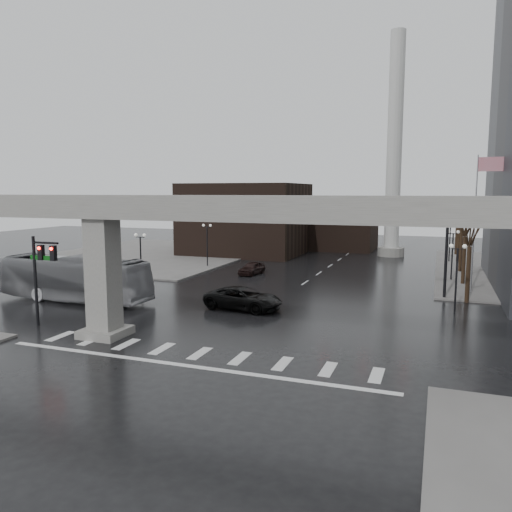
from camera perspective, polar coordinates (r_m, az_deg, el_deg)
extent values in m
plane|color=black|center=(29.15, -5.54, -10.43)|extent=(160.00, 160.00, 0.00)
cube|color=slate|center=(72.45, -11.74, 0.23)|extent=(28.00, 36.00, 0.15)
cube|color=gray|center=(27.77, -5.75, 5.48)|extent=(48.00, 2.20, 1.40)
cube|color=gray|center=(31.89, -17.04, -2.43)|extent=(1.60, 1.60, 7.30)
cube|color=gray|center=(32.62, -16.82, -8.32)|extent=(2.60, 2.60, 0.50)
cube|color=black|center=(71.99, -1.13, 4.28)|extent=(16.00, 14.00, 10.00)
cube|color=black|center=(78.41, 9.79, 3.70)|extent=(10.00, 10.00, 8.00)
cylinder|color=#BBBBB7|center=(71.49, 15.54, 12.02)|extent=(2.00, 2.00, 30.00)
cylinder|color=gray|center=(71.72, 15.15, 0.48)|extent=(3.60, 3.60, 1.20)
cylinder|color=black|center=(44.05, 20.93, 0.51)|extent=(0.24, 0.24, 8.00)
cylinder|color=black|center=(44.12, 13.28, 4.98)|extent=(12.00, 0.18, 0.18)
cube|color=black|center=(43.89, 17.16, 3.98)|extent=(0.35, 0.30, 1.00)
cube|color=black|center=(44.22, 12.62, 4.16)|extent=(0.35, 0.30, 1.00)
cube|color=black|center=(44.81, 8.17, 4.30)|extent=(0.35, 0.30, 1.00)
sphere|color=#FF0C05|center=(43.70, 17.16, 4.37)|extent=(0.20, 0.20, 0.20)
cube|color=#0B5111|center=(43.82, 19.14, 4.49)|extent=(1.80, 0.05, 0.35)
cube|color=#0B5111|center=(44.42, 10.71, 4.80)|extent=(1.80, 0.05, 0.35)
cylinder|color=black|center=(36.13, -23.88, -2.66)|extent=(0.20, 0.20, 6.00)
cylinder|color=black|center=(35.10, -22.93, 1.40)|extent=(2.00, 0.14, 0.14)
cube|color=black|center=(35.44, -23.35, 0.37)|extent=(0.35, 0.30, 1.00)
cube|color=black|center=(34.77, -22.15, 0.31)|extent=(0.35, 0.30, 1.00)
cube|color=#0B5111|center=(35.55, -23.44, -0.18)|extent=(1.60, 0.05, 0.30)
cylinder|color=silver|center=(47.15, 23.68, 3.23)|extent=(0.12, 0.12, 12.00)
cube|color=#B5132A|center=(47.18, 25.23, 9.48)|extent=(2.00, 0.03, 1.20)
cylinder|color=black|center=(39.53, 21.91, -2.62)|extent=(0.14, 0.14, 4.80)
cube|color=black|center=(39.21, 22.07, 0.76)|extent=(0.90, 0.06, 0.06)
sphere|color=silver|center=(39.18, 21.43, 1.08)|extent=(0.32, 0.32, 0.32)
sphere|color=silver|center=(39.21, 22.74, 1.02)|extent=(0.32, 0.32, 0.32)
cylinder|color=black|center=(53.38, 21.50, -0.13)|extent=(0.14, 0.14, 4.80)
cube|color=black|center=(53.15, 21.62, 2.39)|extent=(0.90, 0.06, 0.06)
sphere|color=silver|center=(53.12, 21.14, 2.62)|extent=(0.32, 0.32, 0.32)
sphere|color=silver|center=(53.15, 22.11, 2.58)|extent=(0.32, 0.32, 0.32)
cylinder|color=black|center=(67.30, 21.26, 1.34)|extent=(0.14, 0.14, 4.80)
cube|color=black|center=(67.11, 21.35, 3.33)|extent=(0.90, 0.06, 0.06)
sphere|color=silver|center=(67.09, 20.98, 3.52)|extent=(0.32, 0.32, 0.32)
sphere|color=silver|center=(67.11, 21.75, 3.49)|extent=(0.32, 0.32, 0.32)
cylinder|color=black|center=(47.09, -13.02, -0.74)|extent=(0.14, 0.14, 4.80)
cube|color=black|center=(46.83, -13.10, 2.11)|extent=(0.90, 0.06, 0.06)
sphere|color=silver|center=(47.06, -13.57, 2.36)|extent=(0.32, 0.32, 0.32)
sphere|color=silver|center=(46.56, -12.65, 2.34)|extent=(0.32, 0.32, 0.32)
cylinder|color=black|center=(59.20, -5.60, 1.05)|extent=(0.14, 0.14, 4.80)
cube|color=black|center=(58.99, -5.63, 3.31)|extent=(0.90, 0.06, 0.06)
sphere|color=silver|center=(59.17, -6.02, 3.52)|extent=(0.32, 0.32, 0.32)
sphere|color=silver|center=(58.78, -5.24, 3.50)|extent=(0.32, 0.32, 0.32)
cylinder|color=black|center=(72.00, -0.75, 2.21)|extent=(0.14, 0.14, 4.80)
cube|color=black|center=(71.83, -0.76, 4.07)|extent=(0.90, 0.06, 0.06)
sphere|color=silver|center=(71.98, -1.09, 4.24)|extent=(0.32, 0.32, 0.32)
sphere|color=silver|center=(71.66, -0.42, 4.23)|extent=(0.32, 0.32, 0.32)
cylinder|color=black|center=(43.54, 23.07, -1.97)|extent=(0.34, 0.34, 4.55)
cylinder|color=black|center=(43.13, 23.32, 2.94)|extent=(0.12, 1.52, 2.98)
cylinder|color=black|center=(43.43, 23.95, 2.62)|extent=(0.83, 1.14, 2.51)
cylinder|color=black|center=(51.45, 22.65, -0.53)|extent=(0.34, 0.34, 4.66)
cylinder|color=black|center=(51.10, 22.87, 3.72)|extent=(0.12, 1.55, 3.05)
cylinder|color=black|center=(51.39, 23.40, 3.44)|extent=(0.85, 1.16, 2.57)
cylinder|color=black|center=(59.38, 22.35, 0.52)|extent=(0.34, 0.34, 4.76)
cylinder|color=black|center=(59.07, 22.53, 4.29)|extent=(0.12, 1.59, 3.11)
cylinder|color=black|center=(59.36, 22.99, 4.04)|extent=(0.86, 1.18, 2.62)
cylinder|color=black|center=(67.32, 22.11, 1.33)|extent=(0.34, 0.34, 4.87)
cylinder|color=black|center=(67.06, 22.28, 4.72)|extent=(0.12, 1.62, 3.18)
cylinder|color=black|center=(67.33, 22.69, 4.50)|extent=(0.88, 1.20, 2.68)
cylinder|color=black|center=(75.28, 21.93, 1.96)|extent=(0.34, 0.34, 4.97)
cylinder|color=black|center=(75.04, 22.08, 5.07)|extent=(0.12, 1.65, 3.25)
cylinder|color=black|center=(75.32, 22.44, 4.86)|extent=(0.89, 1.23, 2.74)
imported|color=black|center=(38.02, -1.45, -4.87)|extent=(6.31, 3.48, 1.67)
imported|color=#9F9FA3|center=(43.30, -20.03, -2.43)|extent=(13.46, 3.59, 3.72)
imported|color=black|center=(53.79, -0.48, -1.39)|extent=(2.13, 4.23, 1.38)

